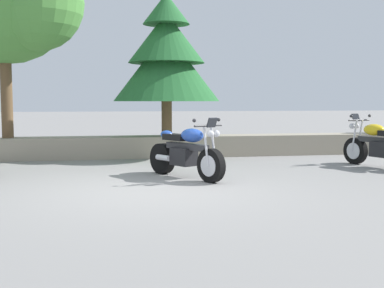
{
  "coord_description": "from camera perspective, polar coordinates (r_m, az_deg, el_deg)",
  "views": [
    {
      "loc": [
        -0.76,
        -8.0,
        1.48
      ],
      "look_at": [
        0.94,
        1.2,
        0.65
      ],
      "focal_mm": 45.79,
      "sensor_mm": 36.0,
      "label": 1
    }
  ],
  "objects": [
    {
      "name": "ground_plane",
      "position": [
        8.17,
        -4.98,
        -5.38
      ],
      "size": [
        120.0,
        120.0,
        0.0
      ],
      "primitive_type": "plane",
      "color": "gray"
    },
    {
      "name": "stone_wall",
      "position": [
        12.88,
        -7.03,
        -0.34
      ],
      "size": [
        36.0,
        0.8,
        0.55
      ],
      "primitive_type": "cube",
      "color": "gray",
      "rests_on": "ground"
    },
    {
      "name": "motorcycle_blue_centre",
      "position": [
        9.34,
        -0.69,
        -1.04
      ],
      "size": [
        1.22,
        1.85,
        1.18
      ],
      "color": "black",
      "rests_on": "ground"
    },
    {
      "name": "motorcycle_yellow_far_right",
      "position": [
        11.61,
        21.05,
        -0.19
      ],
      "size": [
        0.94,
        2.0,
        1.18
      ],
      "color": "black",
      "rests_on": "ground"
    },
    {
      "name": "pine_tree_mid_left",
      "position": [
        12.87,
        -3.0,
        10.19
      ],
      "size": [
        2.75,
        2.75,
        3.68
      ],
      "color": "brown",
      "rests_on": "stone_wall"
    }
  ]
}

